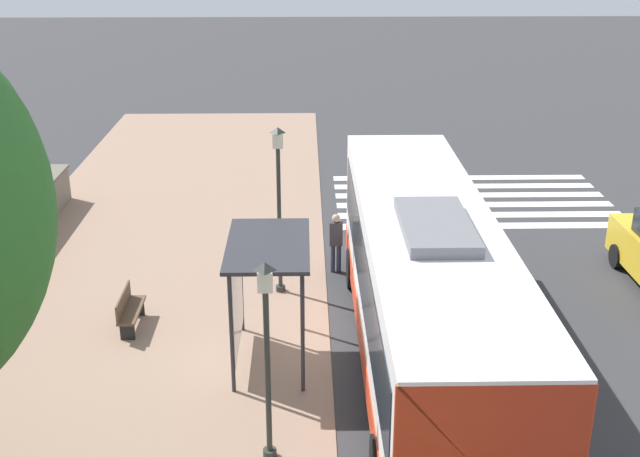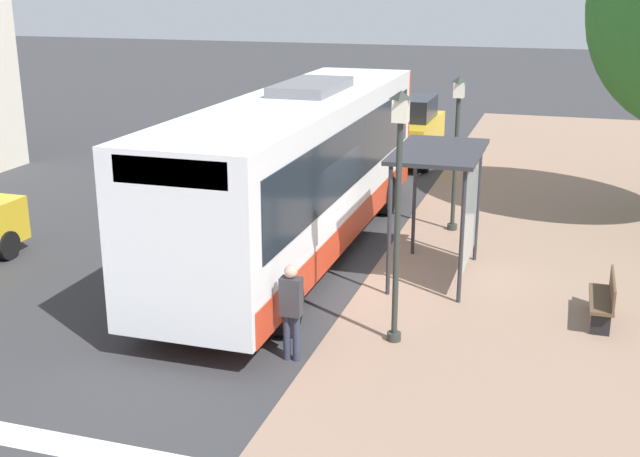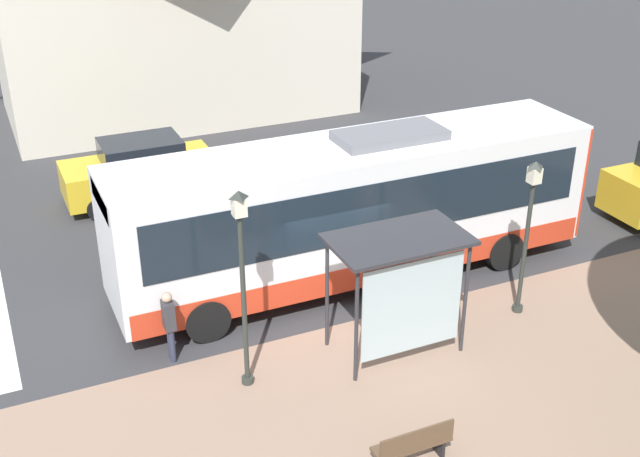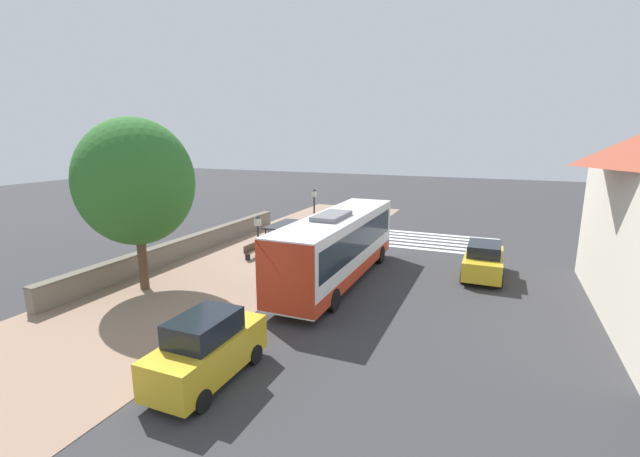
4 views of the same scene
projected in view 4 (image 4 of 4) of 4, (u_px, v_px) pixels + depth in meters
ground_plane at (313, 271)px, 23.69m from camera, size 120.00×120.00×0.00m
sidewalk_plaza at (244, 262)px, 25.39m from camera, size 9.00×44.00×0.02m
crosswalk_stripes at (431, 241)px, 30.44m from camera, size 9.00×5.25×0.01m
stone_wall at (188, 246)px, 26.80m from camera, size 0.60×20.00×1.19m
bus at (338, 246)px, 21.65m from camera, size 2.62×11.74×3.71m
bus_shelter at (286, 232)px, 23.37m from camera, size 1.67×2.82×2.67m
pedestrian at (342, 240)px, 26.97m from camera, size 0.34×0.22×1.62m
bench at (252, 251)px, 26.20m from camera, size 0.40×1.43×0.88m
street_lamp_near at (314, 217)px, 26.14m from camera, size 0.28×0.28×4.23m
street_lamp_far at (258, 246)px, 20.27m from camera, size 0.28×0.28×3.72m
shade_tree at (135, 182)px, 19.85m from camera, size 5.37×5.37×8.22m
parked_car_behind_bus at (207, 349)px, 12.96m from camera, size 1.83×4.21×2.14m
parked_car_far_lane at (483, 260)px, 22.61m from camera, size 2.00×4.44×1.86m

